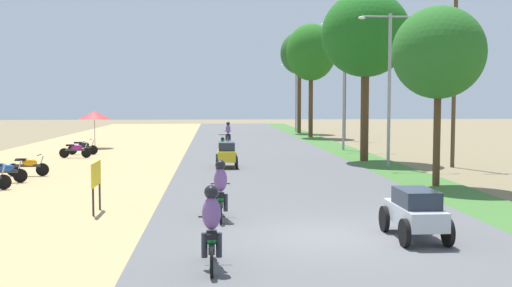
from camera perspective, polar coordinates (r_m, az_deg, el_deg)
ground_plane at (r=14.92m, az=6.80°, el=-8.94°), size 180.00×180.00×0.00m
road_strip at (r=14.91m, az=6.81°, el=-8.79°), size 9.00×140.00×0.08m
parked_motorbike_second at (r=26.23m, az=-22.45°, el=-2.35°), size 1.80×0.54×0.94m
parked_motorbike_third at (r=28.12m, az=-20.54°, el=-1.88°), size 1.80×0.54×0.94m
parked_motorbike_fourth at (r=36.15m, az=-16.53°, el=-0.51°), size 1.80×0.54×0.94m
parked_motorbike_fifth at (r=38.17m, az=-15.88°, el=-0.27°), size 1.80×0.54×0.94m
street_signboard at (r=18.38m, az=-14.74°, el=-3.07°), size 0.06×1.30×1.50m
vendor_umbrella at (r=43.04m, az=-14.90°, el=2.57°), size 2.20×2.20×2.52m
median_tree_nearest at (r=24.30m, az=16.73°, el=8.11°), size 3.50×3.50×6.84m
median_tree_second at (r=33.62m, az=10.23°, el=9.97°), size 4.74×4.74×9.10m
median_tree_third at (r=54.21m, az=5.18°, el=8.47°), size 4.38×4.38×9.97m
median_tree_fourth at (r=60.95m, az=4.09°, el=8.37°), size 3.78×3.78×10.01m
streetlamp_near at (r=30.45m, az=12.39°, el=5.94°), size 3.16×0.20×7.47m
streetlamp_mid at (r=40.53m, az=8.24°, el=6.20°), size 3.16×0.20×8.41m
streetlamp_far at (r=63.53m, az=3.77°, el=4.87°), size 3.16×0.20×7.13m
utility_pole_near at (r=51.06m, az=8.32°, el=5.62°), size 1.80×0.20×9.11m
utility_pole_far at (r=31.78m, az=18.08°, el=6.32°), size 1.80×0.20×9.02m
car_sedan_silver at (r=14.91m, az=14.66°, el=-6.15°), size 1.10×2.26×1.19m
car_hatchback_yellow at (r=29.58m, az=-2.78°, el=-0.96°), size 1.04×2.00×1.23m
motorbike_foreground_rider at (r=11.92m, az=-4.18°, el=-8.04°), size 0.54×1.80×1.66m
motorbike_ahead_second at (r=16.70m, az=-3.35°, el=-4.53°), size 0.54×1.80×1.66m
motorbike_ahead_third at (r=40.96m, az=-3.15°, el=0.20°), size 0.54×1.80×0.94m
motorbike_ahead_fourth at (r=45.42m, az=-2.63°, el=0.94°), size 0.54×1.80×1.66m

